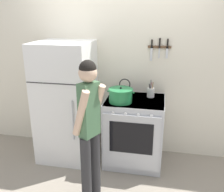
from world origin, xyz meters
TOP-DOWN VIEW (x-y plane):
  - ground_plane at (0.00, 0.00)m, footprint 14.00×14.00m
  - wall_back at (0.00, 0.03)m, footprint 10.00×0.06m
  - refrigerator at (-0.67, -0.36)m, footprint 0.74×0.74m
  - stove_range at (0.30, -0.36)m, footprint 0.78×0.71m
  - dutch_oven_pot at (0.13, -0.47)m, footprint 0.35×0.31m
  - tea_kettle at (0.14, -0.20)m, footprint 0.25×0.20m
  - utensil_jar at (0.49, -0.20)m, footprint 0.10×0.10m
  - person at (-0.09, -1.15)m, footprint 0.35×0.39m
  - wall_knife_strip at (0.57, -0.02)m, footprint 0.31×0.03m

SIDE VIEW (x-z plane):
  - ground_plane at x=0.00m, z-range 0.00..0.00m
  - stove_range at x=0.30m, z-range 0.01..0.94m
  - refrigerator at x=-0.67m, z-range 0.00..1.67m
  - person at x=-0.09m, z-range 0.11..1.71m
  - tea_kettle at x=0.14m, z-range 0.88..1.12m
  - utensil_jar at x=0.49m, z-range 0.87..1.12m
  - dutch_oven_pot at x=0.13m, z-range 0.92..1.12m
  - wall_back at x=0.00m, z-range 0.00..2.55m
  - wall_knife_strip at x=0.57m, z-range 1.44..1.74m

